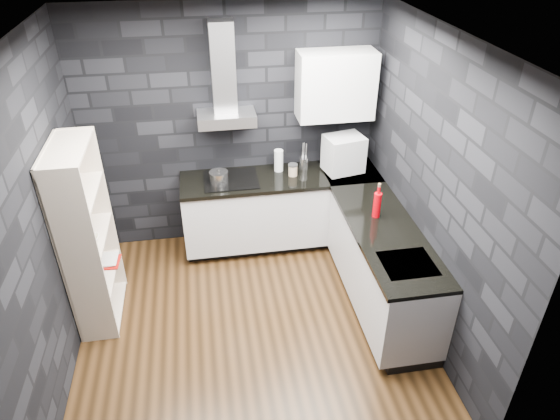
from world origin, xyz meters
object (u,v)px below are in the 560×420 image
object	(u,v)px
glass_vase	(279,161)
red_bottle	(377,205)
pot	(219,178)
appliance_garage	(344,154)
fruit_bowl	(85,241)
utensil_crock	(304,163)
storage_jar	(293,170)
bookshelf	(88,237)

from	to	relation	value
glass_vase	red_bottle	size ratio (longest dim) A/B	0.98
red_bottle	pot	bearing A→B (deg)	148.28
appliance_garage	fruit_bowl	world-z (taller)	appliance_garage
utensil_crock	fruit_bowl	world-z (taller)	utensil_crock
storage_jar	bookshelf	distance (m)	2.23
pot	red_bottle	distance (m)	1.70
pot	red_bottle	world-z (taller)	red_bottle
pot	bookshelf	xyz separation A→B (m)	(-1.24, -0.80, -0.07)
pot	utensil_crock	world-z (taller)	utensil_crock
utensil_crock	fruit_bowl	distance (m)	2.47
glass_vase	appliance_garage	size ratio (longest dim) A/B	0.61
pot	storage_jar	bearing A→B (deg)	3.80
pot	appliance_garage	size ratio (longest dim) A/B	0.48
storage_jar	appliance_garage	size ratio (longest dim) A/B	0.30
utensil_crock	bookshelf	distance (m)	2.42
bookshelf	fruit_bowl	xyz separation A→B (m)	(0.00, -0.11, 0.04)
storage_jar	pot	bearing A→B (deg)	-176.20
red_bottle	fruit_bowl	size ratio (longest dim) A/B	1.09
appliance_garage	pot	bearing A→B (deg)	170.23
red_bottle	bookshelf	xyz separation A→B (m)	(-2.69, 0.10, -0.13)
utensil_crock	red_bottle	world-z (taller)	red_bottle
glass_vase	storage_jar	xyz separation A→B (m)	(0.14, -0.14, -0.06)
storage_jar	bookshelf	xyz separation A→B (m)	(-2.05, -0.85, -0.06)
fruit_bowl	pot	bearing A→B (deg)	36.31
red_bottle	utensil_crock	bearing A→B (deg)	114.04
pot	utensil_crock	bearing A→B (deg)	11.14
glass_vase	appliance_garage	world-z (taller)	appliance_garage
storage_jar	appliance_garage	xyz separation A→B (m)	(0.56, -0.01, 0.17)
appliance_garage	red_bottle	size ratio (longest dim) A/B	1.59
storage_jar	red_bottle	distance (m)	1.14
glass_vase	storage_jar	bearing A→B (deg)	-46.01
appliance_garage	bookshelf	xyz separation A→B (m)	(-2.62, -0.84, -0.22)
red_bottle	storage_jar	bearing A→B (deg)	123.79
utensil_crock	red_bottle	xyz separation A→B (m)	(0.48, -1.08, 0.06)
glass_vase	storage_jar	world-z (taller)	glass_vase
pot	utensil_crock	xyz separation A→B (m)	(0.96, 0.19, -0.00)
glass_vase	utensil_crock	bearing A→B (deg)	-0.85
pot	storage_jar	distance (m)	0.81
storage_jar	red_bottle	xyz separation A→B (m)	(0.64, -0.95, 0.07)
bookshelf	pot	bearing A→B (deg)	23.22
pot	glass_vase	distance (m)	0.71
bookshelf	appliance_garage	bearing A→B (deg)	8.27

